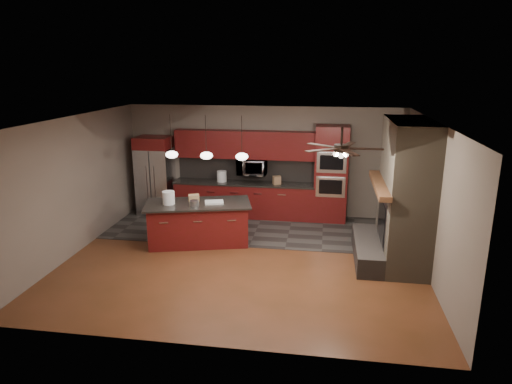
% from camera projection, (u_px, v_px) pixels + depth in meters
% --- Properties ---
extents(ground, '(7.00, 7.00, 0.00)m').
position_uv_depth(ground, '(244.00, 259.00, 9.20)').
color(ground, brown).
rests_on(ground, ground).
extents(ceiling, '(7.00, 6.00, 0.02)m').
position_uv_depth(ceiling, '(243.00, 120.00, 8.45)').
color(ceiling, white).
rests_on(ceiling, back_wall).
extents(back_wall, '(7.00, 0.02, 2.80)m').
position_uv_depth(back_wall, '(264.00, 161.00, 11.68)').
color(back_wall, slate).
rests_on(back_wall, ground).
extents(right_wall, '(0.02, 6.00, 2.80)m').
position_uv_depth(right_wall, '(432.00, 200.00, 8.31)').
color(right_wall, slate).
rests_on(right_wall, ground).
extents(left_wall, '(0.02, 6.00, 2.80)m').
position_uv_depth(left_wall, '(75.00, 185.00, 9.34)').
color(left_wall, slate).
rests_on(left_wall, ground).
extents(slate_tile_patch, '(7.00, 2.40, 0.01)m').
position_uv_depth(slate_tile_patch, '(257.00, 228.00, 10.91)').
color(slate_tile_patch, '#393734').
rests_on(slate_tile_patch, ground).
extents(fireplace_column, '(1.30, 2.10, 2.80)m').
position_uv_depth(fireplace_column, '(402.00, 198.00, 8.79)').
color(fireplace_column, brown).
rests_on(fireplace_column, ground).
extents(back_cabinetry, '(3.59, 0.64, 2.20)m').
position_uv_depth(back_cabinetry, '(244.00, 182.00, 11.64)').
color(back_cabinetry, '#5E1114').
rests_on(back_cabinetry, ground).
extents(oven_tower, '(0.80, 0.63, 2.38)m').
position_uv_depth(oven_tower, '(331.00, 174.00, 11.20)').
color(oven_tower, '#5E1114').
rests_on(oven_tower, ground).
extents(microwave, '(0.73, 0.41, 0.50)m').
position_uv_depth(microwave, '(252.00, 167.00, 11.51)').
color(microwave, silver).
rests_on(microwave, back_cabinetry).
extents(refrigerator, '(0.86, 0.75, 2.03)m').
position_uv_depth(refrigerator, '(155.00, 176.00, 11.83)').
color(refrigerator, silver).
rests_on(refrigerator, ground).
extents(kitchen_island, '(2.43, 1.56, 0.92)m').
position_uv_depth(kitchen_island, '(198.00, 223.00, 9.91)').
color(kitchen_island, '#5E1114').
rests_on(kitchen_island, ground).
extents(white_bucket, '(0.28, 0.28, 0.28)m').
position_uv_depth(white_bucket, '(169.00, 198.00, 9.67)').
color(white_bucket, white).
rests_on(white_bucket, kitchen_island).
extents(paint_can, '(0.19, 0.19, 0.13)m').
position_uv_depth(paint_can, '(194.00, 203.00, 9.54)').
color(paint_can, '#A7A7AC').
rests_on(paint_can, kitchen_island).
extents(paint_tray, '(0.45, 0.37, 0.04)m').
position_uv_depth(paint_tray, '(214.00, 202.00, 9.77)').
color(paint_tray, silver).
rests_on(paint_tray, kitchen_island).
extents(cardboard_box, '(0.27, 0.23, 0.14)m').
position_uv_depth(cardboard_box, '(194.00, 198.00, 9.91)').
color(cardboard_box, tan).
rests_on(cardboard_box, kitchen_island).
extents(counter_bucket, '(0.32, 0.32, 0.28)m').
position_uv_depth(counter_bucket, '(222.00, 176.00, 11.65)').
color(counter_bucket, white).
rests_on(counter_bucket, back_cabinetry).
extents(counter_box, '(0.23, 0.21, 0.20)m').
position_uv_depth(counter_box, '(277.00, 180.00, 11.40)').
color(counter_box, '#976F4E').
rests_on(counter_box, back_cabinetry).
extents(pendant_left, '(0.26, 0.26, 0.92)m').
position_uv_depth(pendant_left, '(172.00, 154.00, 9.58)').
color(pendant_left, black).
rests_on(pendant_left, ceiling).
extents(pendant_center, '(0.26, 0.26, 0.92)m').
position_uv_depth(pendant_center, '(206.00, 155.00, 9.47)').
color(pendant_center, black).
rests_on(pendant_center, ceiling).
extents(pendant_right, '(0.26, 0.26, 0.92)m').
position_uv_depth(pendant_right, '(242.00, 156.00, 9.36)').
color(pendant_right, black).
rests_on(pendant_right, ceiling).
extents(ceiling_fan, '(1.27, 1.33, 0.41)m').
position_uv_depth(ceiling_fan, '(341.00, 148.00, 7.52)').
color(ceiling_fan, black).
rests_on(ceiling_fan, ceiling).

